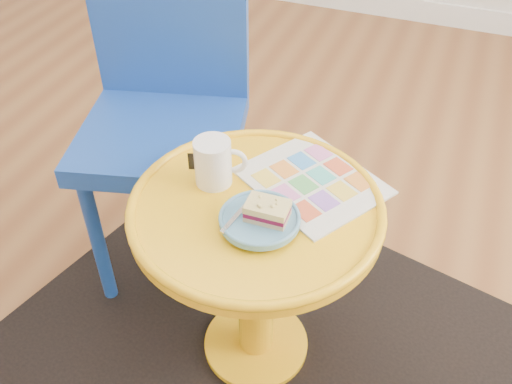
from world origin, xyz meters
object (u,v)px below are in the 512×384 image
(side_table, at_px, (256,253))
(mug, at_px, (214,161))
(chair, at_px, (166,101))
(newspaper, at_px, (312,181))
(plate, at_px, (260,220))

(side_table, bearing_deg, mug, 159.43)
(chair, bearing_deg, side_table, -52.31)
(side_table, distance_m, newspaper, 0.22)
(chair, distance_m, mug, 0.36)
(chair, xyz_separation_m, plate, (0.40, -0.34, 0.00))
(side_table, height_order, chair, chair)
(side_table, xyz_separation_m, newspaper, (0.09, 0.12, 0.15))
(side_table, relative_size, mug, 4.75)
(side_table, bearing_deg, newspaper, 53.56)
(chair, xyz_separation_m, newspaper, (0.46, -0.16, -0.01))
(mug, relative_size, plate, 0.70)
(newspaper, bearing_deg, mug, -127.73)
(side_table, distance_m, plate, 0.18)
(newspaper, bearing_deg, plate, -77.47)
(side_table, height_order, newspaper, newspaper)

